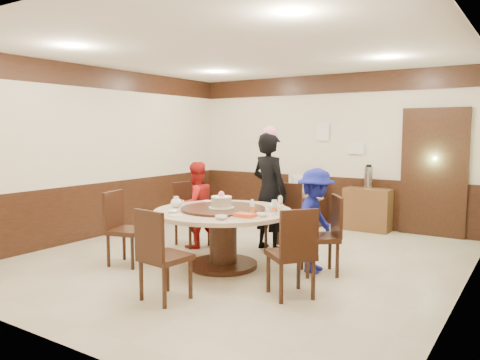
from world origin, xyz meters
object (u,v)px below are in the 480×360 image
Objects in this scene: person_standing at (269,192)px; thermos at (369,178)px; banquet_table at (223,226)px; tv_stand at (303,210)px; shrimp_platter at (245,216)px; side_cabinet at (368,209)px; person_red at (196,205)px; birthday_cake at (221,202)px; television at (304,186)px; person_blue at (315,220)px.

person_standing reaches higher than thermos.
banquet_table is 3.37m from thermos.
banquet_table is 1.16m from person_standing.
banquet_table is 2.08× the size of tv_stand.
shrimp_platter is 3.63m from side_cabinet.
shrimp_platter is at bearing 124.32° from person_standing.
person_red is at bearing 40.39° from person_standing.
person_standing is at bearing 136.43° from person_red.
side_cabinet is at bearing 85.47° from shrimp_platter.
birthday_cake reaches higher than tv_stand.
person_standing reaches higher than person_red.
tv_stand is 1.42m from thermos.
thermos is (1.24, 0.03, 0.69)m from tv_stand.
shrimp_platter is at bearing 112.92° from television.
tv_stand is 1.24m from side_cabinet.
person_blue is 3.10m from television.
birthday_cake reaches higher than side_cabinet.
person_standing is 1.55m from shrimp_platter.
person_red is at bearing -124.70° from thermos.
thermos reaches higher than birthday_cake.
person_red reaches higher than side_cabinet.
person_standing is 5.78× the size of shrimp_platter.
banquet_table is 1.02× the size of person_standing.
person_standing is at bearing 87.16° from banquet_table.
television is 0.97× the size of side_cabinet.
person_standing is at bearing -78.10° from tv_stand.
birthday_cake is at bearing -104.72° from thermos.
thermos is (0.29, 3.59, 0.16)m from shrimp_platter.
tv_stand is at bearing 23.96° from person_blue.
person_blue reaches higher than television.
side_cabinet is (1.23, 0.03, -0.35)m from television.
person_standing is 5.31× the size of birthday_cake.
thermos reaches higher than banquet_table.
person_standing is 1.33× the size of person_blue.
thermos is at bearing 85.45° from shrimp_platter.
person_red is 2.66m from tv_stand.
shrimp_platter is at bearing -30.19° from birthday_cake.
tv_stand is 0.47m from television.
person_red reaches higher than thermos.
person_standing reaches higher than person_blue.
side_cabinet is at bearing 180.00° from thermos.
thermos is (1.24, 0.03, 0.22)m from television.
thermos is (1.80, 2.60, 0.29)m from person_red.
tv_stand is at bearing -178.61° from thermos.
person_standing reaches higher than television.
banquet_table is 1.15m from person_red.
birthday_cake is (-1.08, -0.50, 0.20)m from person_blue.
birthday_cake is at bearing -105.75° from banquet_table.
person_red is 3.17m from side_cabinet.
birthday_cake is 3.25m from television.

